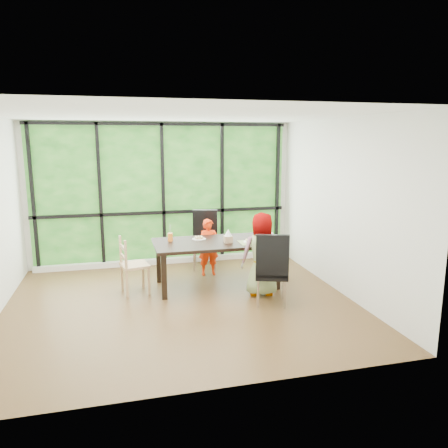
% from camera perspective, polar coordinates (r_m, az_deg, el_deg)
% --- Properties ---
extents(ground, '(5.00, 5.00, 0.00)m').
position_cam_1_polar(ground, '(6.39, -5.67, -10.56)').
color(ground, black).
rests_on(ground, ground).
extents(back_wall, '(5.00, 0.00, 5.00)m').
position_cam_1_polar(back_wall, '(8.23, -8.18, 4.02)').
color(back_wall, silver).
rests_on(back_wall, ground).
extents(foliage_backdrop, '(4.80, 0.02, 2.65)m').
position_cam_1_polar(foliage_backdrop, '(8.21, -8.16, 4.00)').
color(foliage_backdrop, '#174C17').
rests_on(foliage_backdrop, back_wall).
extents(window_mullions, '(4.80, 0.06, 2.65)m').
position_cam_1_polar(window_mullions, '(8.18, -8.13, 3.97)').
color(window_mullions, black).
rests_on(window_mullions, back_wall).
extents(window_sill, '(4.80, 0.12, 0.10)m').
position_cam_1_polar(window_sill, '(8.40, -7.86, -4.90)').
color(window_sill, silver).
rests_on(window_sill, ground).
extents(dining_table, '(2.08, 1.17, 0.75)m').
position_cam_1_polar(dining_table, '(6.99, -1.00, -5.32)').
color(dining_table, black).
rests_on(dining_table, ground).
extents(chair_window_leather, '(0.56, 0.56, 1.08)m').
position_cam_1_polar(chair_window_leather, '(7.87, -2.59, -2.20)').
color(chair_window_leather, black).
rests_on(chair_window_leather, ground).
extents(chair_interior_leather, '(0.58, 0.58, 1.08)m').
position_cam_1_polar(chair_interior_leather, '(6.23, 6.37, -5.90)').
color(chair_interior_leather, black).
rests_on(chair_interior_leather, ground).
extents(chair_end_beech, '(0.47, 0.49, 0.90)m').
position_cam_1_polar(chair_end_beech, '(6.79, -11.86, -5.41)').
color(chair_end_beech, tan).
rests_on(chair_end_beech, ground).
extents(child_toddler, '(0.37, 0.24, 1.00)m').
position_cam_1_polar(child_toddler, '(7.53, -2.05, -3.12)').
color(child_toddler, red).
rests_on(child_toddler, ground).
extents(child_older, '(0.68, 0.49, 1.29)m').
position_cam_1_polar(child_older, '(6.56, 5.19, -4.04)').
color(child_older, slate).
rests_on(child_older, ground).
extents(placemat, '(0.46, 0.34, 0.01)m').
position_cam_1_polar(placemat, '(6.83, 3.99, -2.46)').
color(placemat, tan).
rests_on(placemat, dining_table).
extents(plate_far, '(0.23, 0.23, 0.01)m').
position_cam_1_polar(plate_far, '(7.04, -3.36, -2.01)').
color(plate_far, white).
rests_on(plate_far, dining_table).
extents(plate_near, '(0.22, 0.22, 0.01)m').
position_cam_1_polar(plate_near, '(6.84, 3.53, -2.41)').
color(plate_near, white).
rests_on(plate_near, dining_table).
extents(orange_cup, '(0.08, 0.08, 0.13)m').
position_cam_1_polar(orange_cup, '(6.96, -7.21, -1.74)').
color(orange_cup, orange).
rests_on(orange_cup, dining_table).
extents(green_cup, '(0.07, 0.07, 0.12)m').
position_cam_1_polar(green_cup, '(6.85, 6.19, -1.98)').
color(green_cup, '#50BD26').
rests_on(green_cup, dining_table).
extents(white_mug, '(0.08, 0.08, 0.08)m').
position_cam_1_polar(white_mug, '(7.18, 6.28, -1.51)').
color(white_mug, white).
rests_on(white_mug, dining_table).
extents(tissue_box, '(0.13, 0.13, 0.11)m').
position_cam_1_polar(tissue_box, '(6.80, 0.56, -2.05)').
color(tissue_box, tan).
rests_on(tissue_box, dining_table).
extents(crepe_rolls_far, '(0.15, 0.12, 0.04)m').
position_cam_1_polar(crepe_rolls_far, '(7.03, -3.36, -1.82)').
color(crepe_rolls_far, tan).
rests_on(crepe_rolls_far, plate_far).
extents(crepe_rolls_near, '(0.15, 0.12, 0.04)m').
position_cam_1_polar(crepe_rolls_near, '(6.83, 3.53, -2.21)').
color(crepe_rolls_near, tan).
rests_on(crepe_rolls_near, plate_near).
extents(straw_white, '(0.01, 0.04, 0.20)m').
position_cam_1_polar(straw_white, '(6.94, -7.23, -0.89)').
color(straw_white, white).
rests_on(straw_white, orange_cup).
extents(straw_pink, '(0.01, 0.04, 0.20)m').
position_cam_1_polar(straw_pink, '(6.83, 6.21, -1.18)').
color(straw_pink, pink).
rests_on(straw_pink, green_cup).
extents(tissue, '(0.12, 0.12, 0.11)m').
position_cam_1_polar(tissue, '(6.78, 0.56, -1.16)').
color(tissue, white).
rests_on(tissue, tissue_box).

